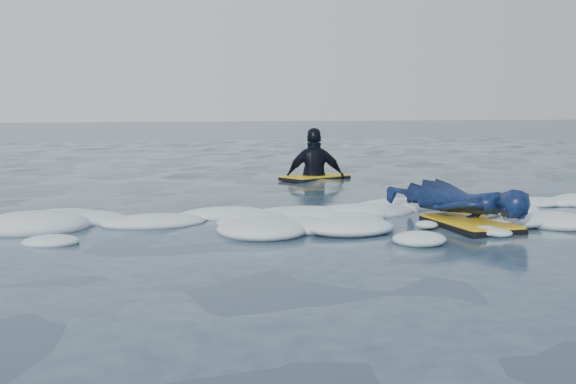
# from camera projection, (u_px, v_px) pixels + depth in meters

# --- Properties ---
(ground) EXTENTS (120.00, 120.00, 0.00)m
(ground) POSITION_uv_depth(u_px,v_px,m) (298.00, 242.00, 6.72)
(ground) COLOR #162536
(ground) RESTS_ON ground
(foam_band) EXTENTS (12.00, 3.10, 0.30)m
(foam_band) POSITION_uv_depth(u_px,v_px,m) (268.00, 225.00, 7.70)
(foam_band) COLOR silver
(foam_band) RESTS_ON ground
(prone_woman_unit) EXTENTS (1.17, 1.84, 0.45)m
(prone_woman_unit) POSITION_uv_depth(u_px,v_px,m) (460.00, 204.00, 7.67)
(prone_woman_unit) COLOR black
(prone_woman_unit) RESTS_ON ground
(waiting_rider_unit) EXTENTS (1.33, 1.07, 1.76)m
(waiting_rider_unit) POSITION_uv_depth(u_px,v_px,m) (315.00, 179.00, 12.45)
(waiting_rider_unit) COLOR black
(waiting_rider_unit) RESTS_ON ground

